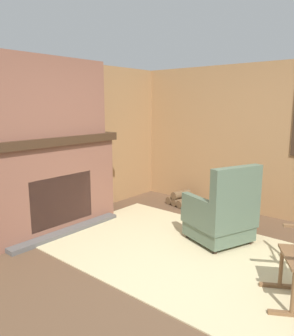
{
  "coord_description": "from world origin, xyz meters",
  "views": [
    {
      "loc": [
        1.62,
        -2.53,
        1.74
      ],
      "look_at": [
        -1.12,
        0.74,
        0.9
      ],
      "focal_mm": 35.0,
      "sensor_mm": 36.0,
      "label": 1
    }
  ],
  "objects": [
    {
      "name": "ground_plane",
      "position": [
        0.0,
        0.0,
        0.0
      ],
      "size": [
        14.0,
        14.0,
        0.0
      ],
      "primitive_type": "plane",
      "color": "brown"
    },
    {
      "name": "wood_panel_wall_left",
      "position": [
        -2.48,
        0.0,
        1.18
      ],
      "size": [
        0.06,
        5.49,
        2.36
      ],
      "color": "#9E7247",
      "rests_on": "ground"
    },
    {
      "name": "wood_panel_wall_back",
      "position": [
        0.02,
        2.47,
        1.19
      ],
      "size": [
        5.49,
        0.09,
        2.36
      ],
      "color": "#9E7247",
      "rests_on": "ground"
    },
    {
      "name": "fireplace_hearth",
      "position": [
        -2.21,
        0.0,
        0.65
      ],
      "size": [
        0.66,
        1.98,
        1.31
      ],
      "color": "brown",
      "rests_on": "ground"
    },
    {
      "name": "chimney_breast",
      "position": [
        -2.22,
        0.0,
        1.82
      ],
      "size": [
        0.4,
        1.66,
        1.02
      ],
      "color": "brown",
      "rests_on": "fireplace_hearth"
    },
    {
      "name": "area_rug",
      "position": [
        -0.39,
        0.54,
        0.01
      ],
      "size": [
        3.39,
        2.15,
        0.01
      ],
      "color": "#C6B789",
      "rests_on": "ground"
    },
    {
      "name": "armchair",
      "position": [
        -0.17,
        1.06,
        0.36
      ],
      "size": [
        0.89,
        0.9,
        1.02
      ],
      "rotation": [
        0.0,
        0.0,
        2.77
      ],
      "color": "#516651",
      "rests_on": "ground"
    },
    {
      "name": "firewood_stack",
      "position": [
        -1.46,
        2.07,
        0.1
      ],
      "size": [
        0.49,
        0.45,
        0.26
      ],
      "rotation": [
        0.0,
        0.0,
        -0.24
      ],
      "color": "brown",
      "rests_on": "ground"
    },
    {
      "name": "storage_case",
      "position": [
        -2.26,
        0.49,
        1.38
      ],
      "size": [
        0.16,
        0.24,
        0.14
      ],
      "color": "gray",
      "rests_on": "fireplace_hearth"
    }
  ]
}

